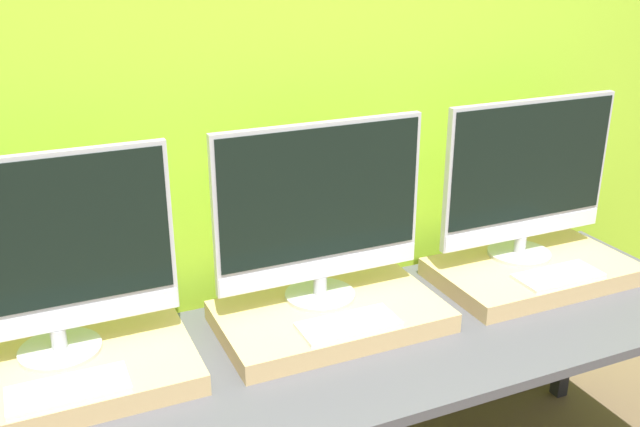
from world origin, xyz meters
TOP-DOWN VIEW (x-y plane):
  - wall_back at (0.00, 0.79)m, footprint 8.00×0.04m
  - workbench at (0.00, 0.36)m, footprint 2.40×0.72m
  - wooden_riser_left at (-0.75, 0.46)m, footprint 0.66×0.38m
  - monitor_left at (-0.75, 0.54)m, footprint 0.64×0.21m
  - keyboard_left at (-0.75, 0.35)m, footprint 0.28×0.13m
  - wooden_riser_center at (0.00, 0.46)m, footprint 0.66×0.38m
  - monitor_center at (0.00, 0.54)m, footprint 0.64×0.21m
  - keyboard_center at (0.00, 0.35)m, footprint 0.28×0.13m
  - wooden_riser_right at (0.75, 0.46)m, footprint 0.66×0.38m
  - monitor_right at (0.75, 0.54)m, footprint 0.64×0.21m
  - keyboard_right at (0.75, 0.35)m, footprint 0.28×0.13m

SIDE VIEW (x-z plane):
  - workbench at x=0.00m, z-range 0.30..1.00m
  - wooden_riser_left at x=-0.75m, z-range 0.70..0.76m
  - wooden_riser_center at x=0.00m, z-range 0.70..0.76m
  - wooden_riser_right at x=0.75m, z-range 0.70..0.76m
  - keyboard_left at x=-0.75m, z-range 0.76..0.77m
  - keyboard_center at x=0.00m, z-range 0.76..0.77m
  - keyboard_right at x=0.75m, z-range 0.76..0.77m
  - monitor_left at x=-0.75m, z-range 0.77..1.31m
  - monitor_center at x=0.00m, z-range 0.77..1.31m
  - monitor_right at x=0.75m, z-range 0.77..1.31m
  - wall_back at x=0.00m, z-range 0.00..2.60m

